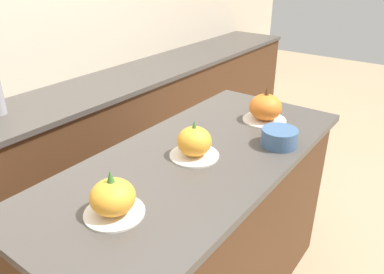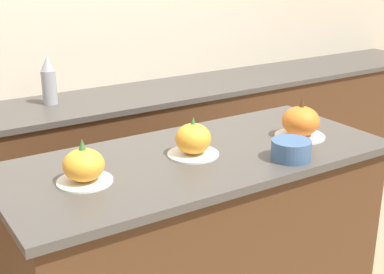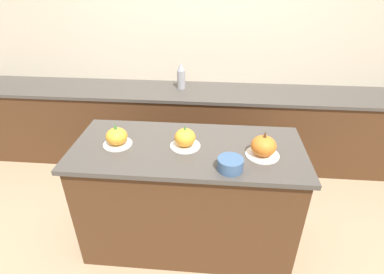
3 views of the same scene
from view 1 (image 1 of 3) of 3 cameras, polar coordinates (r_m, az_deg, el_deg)
kitchen_island at (r=1.93m, az=0.85°, el=-14.99°), size 1.68×0.74×0.94m
back_counter at (r=2.73m, az=-21.06°, el=-4.23°), size 6.00×0.60×0.88m
pumpkin_cake_left at (r=1.30m, az=-11.96°, el=-9.14°), size 0.21×0.21×0.17m
pumpkin_cake_center at (r=1.62m, az=0.35°, el=-0.89°), size 0.22×0.22×0.17m
pumpkin_cake_right at (r=2.02m, az=11.11°, el=4.32°), size 0.23×0.23×0.19m
mixing_bowl at (r=1.77m, az=13.15°, el=-0.06°), size 0.17×0.17×0.08m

